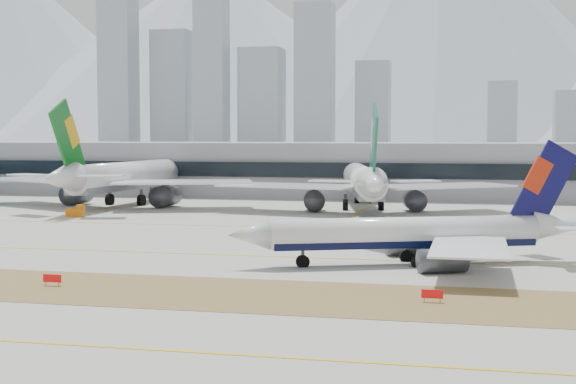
% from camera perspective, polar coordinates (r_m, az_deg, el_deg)
% --- Properties ---
extents(ground, '(3000.00, 3000.00, 0.00)m').
position_cam_1_polar(ground, '(121.38, -6.07, -4.06)').
color(ground, '#A9A89E').
rests_on(ground, ground).
extents(apron_markings, '(360.00, 122.22, 0.06)m').
position_cam_1_polar(apron_markings, '(73.04, -19.67, -9.68)').
color(apron_markings, olive).
rests_on(apron_markings, ground).
extents(taxiing_airliner, '(47.66, 40.31, 16.69)m').
position_cam_1_polar(taxiing_airliner, '(107.61, 9.24, -2.96)').
color(taxiing_airliner, white).
rests_on(taxiing_airliner, ground).
extents(widebody_eva, '(70.49, 69.08, 25.17)m').
position_cam_1_polar(widebody_eva, '(199.03, -11.66, 0.98)').
color(widebody_eva, white).
rests_on(widebody_eva, ground).
extents(widebody_cathay, '(65.50, 65.04, 23.82)m').
position_cam_1_polar(widebody_cathay, '(182.24, 5.41, 0.65)').
color(widebody_cathay, white).
rests_on(widebody_cathay, ground).
extents(terminal, '(280.00, 43.10, 15.00)m').
position_cam_1_polar(terminal, '(232.20, 2.85, 1.68)').
color(terminal, gray).
rests_on(terminal, ground).
extents(hold_sign_left, '(2.20, 0.15, 1.35)m').
position_cam_1_polar(hold_sign_left, '(95.05, -16.43, -5.92)').
color(hold_sign_left, red).
rests_on(hold_sign_left, ground).
extents(hold_sign_right, '(2.20, 0.15, 1.35)m').
position_cam_1_polar(hold_sign_right, '(83.69, 10.22, -7.17)').
color(hold_sign_right, red).
rests_on(hold_sign_right, ground).
extents(gse_b, '(3.55, 2.00, 2.60)m').
position_cam_1_polar(gse_b, '(173.77, -14.85, -1.38)').
color(gse_b, orange).
rests_on(gse_b, ground).
extents(city_skyline, '(342.00, 49.80, 140.00)m').
position_cam_1_polar(city_skyline, '(586.53, -2.07, 7.25)').
color(city_skyline, '#919AA5').
rests_on(city_skyline, ground).
extents(mountain_ridge, '(2830.00, 1120.00, 470.00)m').
position_cam_1_polar(mountain_ridge, '(1527.12, 12.18, 10.15)').
color(mountain_ridge, '#9EA8B7').
rests_on(mountain_ridge, ground).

